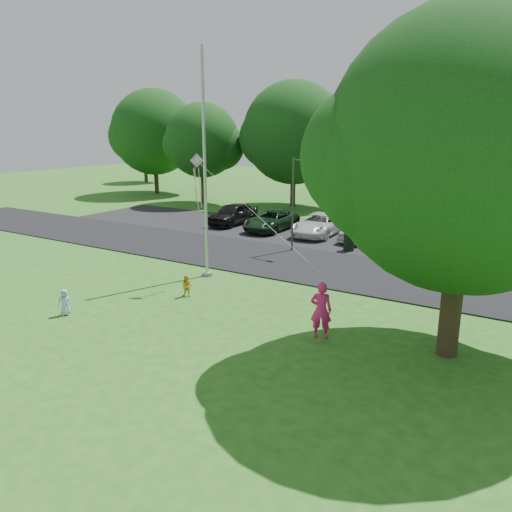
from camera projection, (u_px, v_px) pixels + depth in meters
The scene contains 14 objects.
ground at pixel (201, 327), 17.23m from camera, with size 120.00×120.00×0.00m, color #296C1C.
park_road at pixel (313, 266), 24.64m from camera, with size 60.00×6.00×0.06m, color black.
parking_strip at pixel (359, 241), 30.00m from camera, with size 42.00×7.00×0.06m, color black.
flagpole at pixel (205, 185), 22.07m from camera, with size 0.50×0.50×10.00m.
street_lamp at pixel (296, 196), 26.72m from camera, with size 1.43×0.36×5.11m.
trash_can at pixel (349, 243), 27.39m from camera, with size 0.63×0.63×0.99m.
big_tree at pixel (462, 157), 13.66m from camera, with size 8.74×7.96×10.05m.
tree_row at pixel (429, 141), 34.96m from camera, with size 64.35×11.94×10.88m.
horizon_trees at pixel (485, 156), 42.01m from camera, with size 77.46×7.20×7.02m.
parked_cars at pixel (345, 227), 30.31m from camera, with size 20.22×5.13×1.49m.
woman at pixel (321, 310), 16.10m from camera, with size 0.69×0.46×1.90m, color #F72177.
child_yellow at pixel (187, 286), 20.15m from camera, with size 0.44×0.34×0.90m, color gold.
child_blue at pixel (65, 302), 18.17m from camera, with size 0.48×0.31×0.98m, color #A4C3FC.
kite at pixel (200, 174), 20.41m from camera, with size 7.09×2.68×3.47m.
Camera 1 is at (10.01, -12.69, 6.72)m, focal length 35.00 mm.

